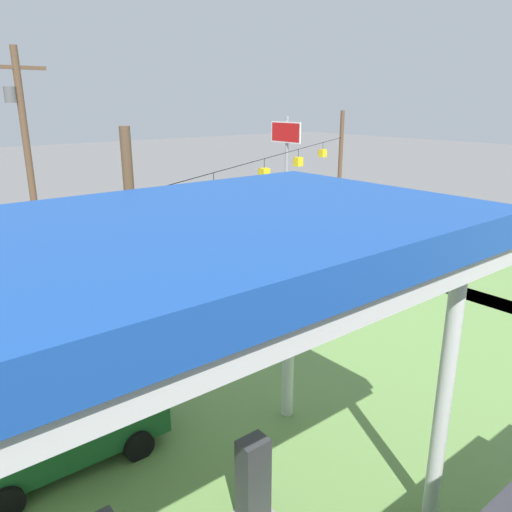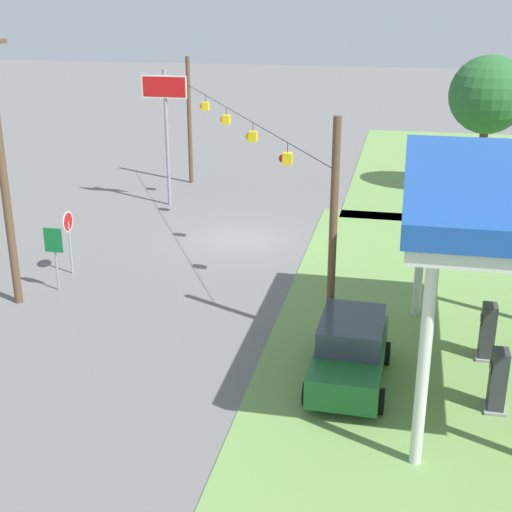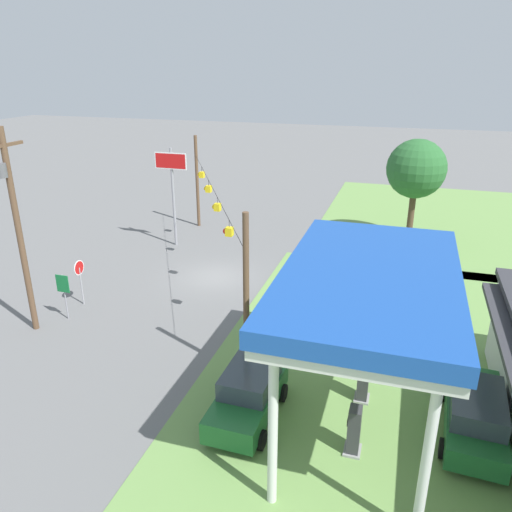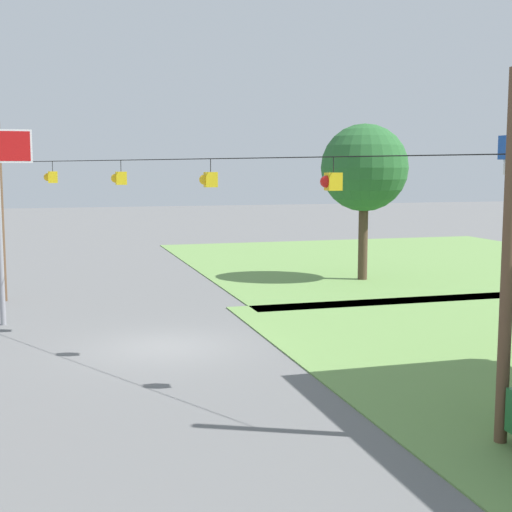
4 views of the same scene
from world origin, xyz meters
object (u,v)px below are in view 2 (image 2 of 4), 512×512
object	(u,v)px
stop_sign_overhead	(165,109)
stop_sign_roadside	(69,229)
fuel_pump_near	(487,333)
route_sign	(54,246)
tree_west_verge	(488,95)
fuel_pump_far	(498,383)
car_at_pumps_front	(350,351)

from	to	relation	value
stop_sign_overhead	stop_sign_roadside	bearing A→B (deg)	-3.70
fuel_pump_near	route_sign	xyz separation A→B (m)	(-2.17, -14.83, 0.88)
tree_west_verge	route_sign	bearing A→B (deg)	-43.04
fuel_pump_far	route_sign	bearing A→B (deg)	-108.83
fuel_pump_far	fuel_pump_near	bearing A→B (deg)	180.00
fuel_pump_far	stop_sign_overhead	size ratio (longest dim) A/B	0.26
fuel_pump_near	tree_west_verge	bearing A→B (deg)	176.27
fuel_pump_far	stop_sign_roadside	size ratio (longest dim) A/B	0.70
stop_sign_overhead	tree_west_verge	distance (m)	16.69
route_sign	stop_sign_overhead	bearing A→B (deg)	178.01
tree_west_verge	fuel_pump_near	bearing A→B (deg)	-3.73
stop_sign_overhead	route_sign	distance (m)	12.00
stop_sign_overhead	route_sign	bearing A→B (deg)	-1.99
stop_sign_roadside	route_sign	distance (m)	1.69
fuel_pump_near	fuel_pump_far	size ratio (longest dim) A/B	1.00
fuel_pump_near	stop_sign_overhead	world-z (taller)	stop_sign_overhead
fuel_pump_near	stop_sign_roadside	distance (m)	15.58
fuel_pump_near	stop_sign_overhead	size ratio (longest dim) A/B	0.26
fuel_pump_near	fuel_pump_far	world-z (taller)	same
fuel_pump_far	route_sign	world-z (taller)	route_sign
tree_west_verge	car_at_pumps_front	bearing A→B (deg)	-13.32
tree_west_verge	fuel_pump_far	bearing A→B (deg)	-3.25
stop_sign_roadside	stop_sign_overhead	xyz separation A→B (m)	(-9.90, 0.64, 3.05)
stop_sign_roadside	tree_west_verge	bearing A→B (deg)	-46.38
fuel_pump_near	stop_sign_overhead	bearing A→B (deg)	-133.61
fuel_pump_far	stop_sign_overhead	bearing A→B (deg)	-139.06
stop_sign_roadside	car_at_pumps_front	bearing A→B (deg)	-118.20
car_at_pumps_front	stop_sign_roadside	size ratio (longest dim) A/B	1.74
fuel_pump_near	fuel_pump_far	xyz separation A→B (m)	(2.89, 0.00, 0.00)
fuel_pump_far	stop_sign_roadside	distance (m)	16.53
fuel_pump_far	tree_west_verge	size ratio (longest dim) A/B	0.24
car_at_pumps_front	stop_sign_overhead	size ratio (longest dim) A/B	0.64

